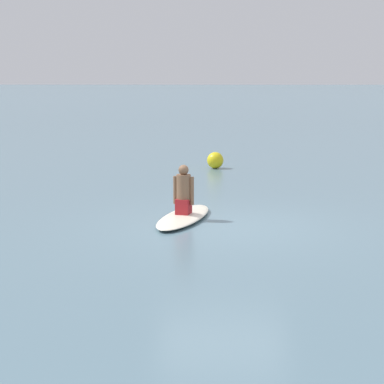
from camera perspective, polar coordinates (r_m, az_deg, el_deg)
name	(u,v)px	position (r m, az deg, el deg)	size (l,w,h in m)	color
ground_plane	(223,227)	(13.38, 2.56, -2.94)	(400.00, 400.00, 0.00)	slate
surfboard	(184,217)	(14.04, -0.69, -2.06)	(2.64, 0.78, 0.13)	silver
person_paddler	(184,192)	(13.95, -0.69, 0.02)	(0.38, 0.44, 1.00)	#A51E23
buoy_marker	(215,160)	(21.75, 1.94, 2.64)	(0.52, 0.52, 0.52)	yellow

